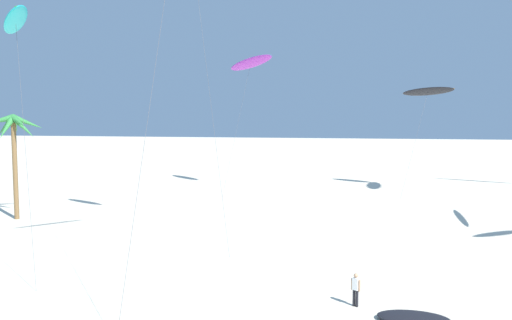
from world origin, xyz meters
The scene contains 6 objects.
palm_tree_1 centered at (-24.25, 41.72, 7.10)m, with size 4.56×4.36×8.65m.
flying_kite_0 centered at (11.30, 61.70, 10.66)m, with size 6.29×9.78×11.39m.
flying_kite_8 centered at (-15.67, 26.96, 14.16)m, with size 4.30×6.02×15.07m.
flying_kite_9 centered at (-7.29, 59.60, 13.66)m, with size 6.01×7.73×14.74m.
grounded_kite_0 centered at (5.37, 21.98, 0.17)m, with size 3.45×2.28×0.33m.
person_mid_field centered at (2.86, 23.67, 0.89)m, with size 0.44×0.33×1.62m.
Camera 1 is at (1.90, -5.23, 9.88)m, focal length 43.14 mm.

